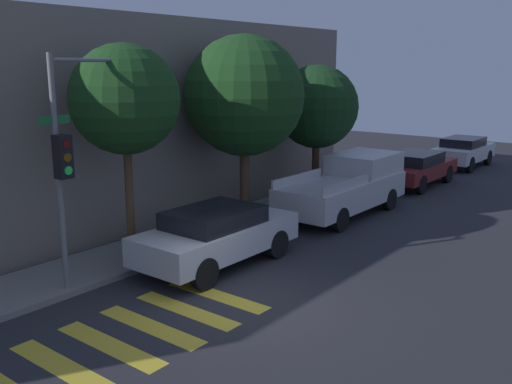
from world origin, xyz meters
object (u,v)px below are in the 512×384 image
traffic_light_pole (76,137)px  pickup_truck (348,185)px  sedan_middle (417,168)px  tree_near_corner (125,100)px  tree_far_end (317,107)px  sedan_far_end (463,151)px  sedan_near_corner (217,234)px  tree_midblock (244,96)px

traffic_light_pole → pickup_truck: (9.46, -1.27, -2.43)m
sedan_middle → tree_near_corner: size_ratio=0.84×
tree_near_corner → tree_far_end: bearing=0.0°
sedan_far_end → tree_far_end: (-10.50, 1.86, 2.63)m
sedan_near_corner → sedan_far_end: (17.93, -0.00, -0.01)m
sedan_far_end → tree_far_end: tree_far_end is taller
sedan_far_end → sedan_middle: bearing=180.0°
sedan_far_end → traffic_light_pole: bearing=176.5°
traffic_light_pole → tree_near_corner: (1.81, 0.59, 0.67)m
tree_midblock → tree_far_end: (4.07, 0.00, -0.56)m
pickup_truck → tree_midblock: size_ratio=0.93×
sedan_far_end → tree_near_corner: size_ratio=0.80×
sedan_far_end → tree_far_end: size_ratio=0.88×
sedan_near_corner → tree_midblock: 4.98m
sedan_middle → sedan_far_end: sedan_far_end is taller
traffic_light_pole → pickup_truck: bearing=-7.6°
traffic_light_pole → tree_midblock: size_ratio=0.89×
sedan_far_end → tree_near_corner: (-19.07, 1.86, 3.28)m
sedan_middle → tree_midblock: tree_midblock is taller
sedan_middle → sedan_far_end: bearing=-0.0°
tree_near_corner → tree_midblock: (4.50, -0.00, -0.10)m
sedan_far_end → tree_midblock: (-14.57, 1.86, 3.18)m
pickup_truck → tree_far_end: tree_far_end is taller
tree_far_end → tree_near_corner: bearing=180.0°
pickup_truck → tree_near_corner: (-7.65, 1.86, 3.10)m
sedan_near_corner → tree_midblock: (3.36, 1.86, 3.17)m
tree_near_corner → pickup_truck: bearing=-13.6°
traffic_light_pole → pickup_truck: size_ratio=0.95×
sedan_near_corner → sedan_middle: sedan_near_corner is taller
sedan_near_corner → traffic_light_pole: bearing=156.7°
sedan_middle → sedan_far_end: size_ratio=1.06×
sedan_far_end → tree_midblock: 15.03m
sedan_middle → tree_near_corner: tree_near_corner is taller
traffic_light_pole → tree_midblock: bearing=5.3°
sedan_near_corner → sedan_far_end: 17.93m
pickup_truck → sedan_far_end: bearing=-0.0°
sedan_near_corner → tree_far_end: bearing=14.0°
sedan_far_end → tree_far_end: bearing=170.0°
sedan_middle → tree_midblock: bearing=168.2°
sedan_far_end → tree_near_corner: bearing=174.4°
sedan_near_corner → pickup_truck: (6.51, 0.00, 0.16)m
traffic_light_pole → sedan_far_end: (20.87, -1.27, -2.61)m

